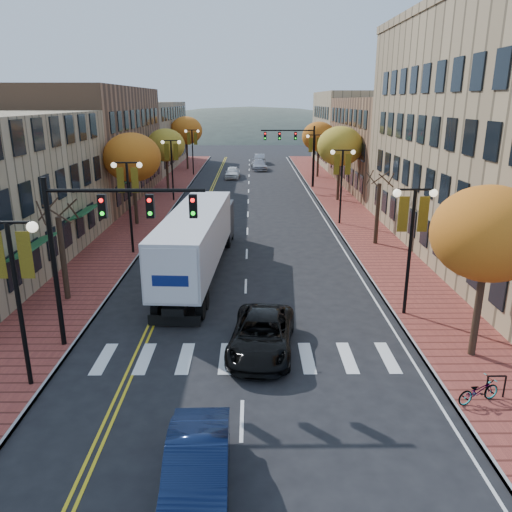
{
  "coord_description": "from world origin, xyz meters",
  "views": [
    {
      "loc": [
        0.33,
        -15.56,
        9.72
      ],
      "look_at": [
        0.55,
        8.49,
        2.2
      ],
      "focal_mm": 35.0,
      "sensor_mm": 36.0,
      "label": 1
    }
  ],
  "objects_px": {
    "navy_sedan": "(197,470)",
    "black_suv": "(262,335)",
    "semi_truck": "(199,235)",
    "bicycle": "(479,391)"
  },
  "relations": [
    {
      "from": "semi_truck",
      "to": "bicycle",
      "type": "distance_m",
      "value": 17.13
    },
    {
      "from": "navy_sedan",
      "to": "black_suv",
      "type": "bearing_deg",
      "value": 75.11
    },
    {
      "from": "semi_truck",
      "to": "bicycle",
      "type": "xyz_separation_m",
      "value": [
        10.49,
        -13.43,
        -1.73
      ]
    },
    {
      "from": "black_suv",
      "to": "bicycle",
      "type": "bearing_deg",
      "value": -22.15
    },
    {
      "from": "black_suv",
      "to": "semi_truck",
      "type": "bearing_deg",
      "value": 116.13
    },
    {
      "from": "black_suv",
      "to": "navy_sedan",
      "type": "bearing_deg",
      "value": -96.67
    },
    {
      "from": "navy_sedan",
      "to": "bicycle",
      "type": "bearing_deg",
      "value": 21.67
    },
    {
      "from": "navy_sedan",
      "to": "bicycle",
      "type": "distance_m",
      "value": 9.67
    },
    {
      "from": "navy_sedan",
      "to": "black_suv",
      "type": "xyz_separation_m",
      "value": [
        1.8,
        7.7,
        -0.02
      ]
    },
    {
      "from": "navy_sedan",
      "to": "black_suv",
      "type": "distance_m",
      "value": 7.91
    }
  ]
}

